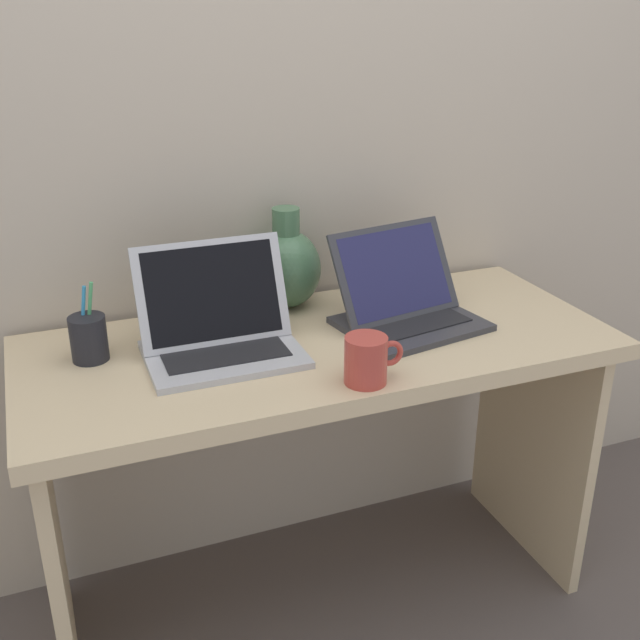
{
  "coord_description": "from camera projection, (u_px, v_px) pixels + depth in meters",
  "views": [
    {
      "loc": [
        -0.58,
        -1.48,
        1.49
      ],
      "look_at": [
        0.0,
        0.0,
        0.81
      ],
      "focal_mm": 42.74,
      "sensor_mm": 36.0,
      "label": 1
    }
  ],
  "objects": [
    {
      "name": "green_vase",
      "position": [
        287.0,
        266.0,
        1.9
      ],
      "size": [
        0.17,
        0.17,
        0.25
      ],
      "color": "#47704C",
      "rests_on": "desk"
    },
    {
      "name": "coffee_mug",
      "position": [
        367.0,
        360.0,
        1.54
      ],
      "size": [
        0.13,
        0.09,
        0.1
      ],
      "color": "#B23D33",
      "rests_on": "desk"
    },
    {
      "name": "pen_cup",
      "position": [
        89.0,
        338.0,
        1.64
      ],
      "size": [
        0.08,
        0.08,
        0.18
      ],
      "color": "black",
      "rests_on": "desk"
    },
    {
      "name": "laptop_left",
      "position": [
        218.0,
        326.0,
        1.67
      ],
      "size": [
        0.34,
        0.25,
        0.23
      ],
      "color": "#B2B2B7",
      "rests_on": "desk"
    },
    {
      "name": "desk",
      "position": [
        320.0,
        405.0,
        1.82
      ],
      "size": [
        1.36,
        0.57,
        0.76
      ],
      "color": "#D1B78C",
      "rests_on": "ground"
    },
    {
      "name": "laptop_right",
      "position": [
        403.0,
        300.0,
        1.82
      ],
      "size": [
        0.36,
        0.31,
        0.22
      ],
      "color": "#333338",
      "rests_on": "desk"
    },
    {
      "name": "back_wall",
      "position": [
        271.0,
        122.0,
        1.85
      ],
      "size": [
        4.4,
        0.04,
        2.4
      ],
      "primitive_type": "cube",
      "color": "#BCAD99",
      "rests_on": "ground"
    },
    {
      "name": "ground_plane",
      "position": [
        320.0,
        595.0,
        2.05
      ],
      "size": [
        6.0,
        6.0,
        0.0
      ],
      "primitive_type": "plane",
      "color": "#564C47"
    }
  ]
}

